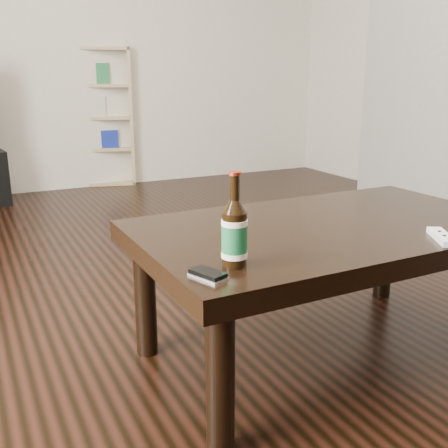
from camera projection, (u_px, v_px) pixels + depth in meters
name	position (u px, v px, depth m)	size (l,w,h in m)	color
floor	(226.00, 329.00, 2.07)	(5.00, 6.00, 0.01)	black
wall_back	(60.00, 27.00, 4.29)	(5.00, 0.02, 2.70)	beige
chimney_breast	(442.00, 19.00, 3.75)	(0.30, 1.20, 2.70)	silver
bookshelf	(95.00, 115.00, 4.72)	(0.71, 0.47, 1.20)	tan
coffee_table	(328.00, 242.00, 1.77)	(1.29, 0.76, 0.48)	black
beer_bottle	(234.00, 234.00, 1.34)	(0.07, 0.07, 0.25)	black
phone	(208.00, 275.00, 1.28)	(0.08, 0.11, 0.02)	silver
remote	(442.00, 237.00, 1.58)	(0.12, 0.16, 0.02)	silver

